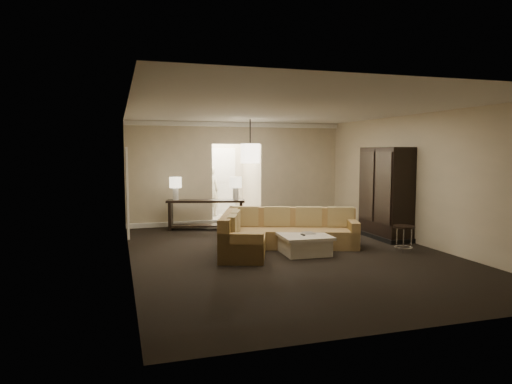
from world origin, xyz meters
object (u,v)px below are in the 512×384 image
object	(u,v)px
console_table	(206,212)
drink_table	(404,233)
sectional_sofa	(276,234)
person	(210,188)
armoire	(385,195)
coffee_table	(304,244)

from	to	relation	value
console_table	drink_table	distance (m)	4.96
sectional_sofa	person	size ratio (longest dim) A/B	1.90
drink_table	armoire	bearing A→B (deg)	71.97
sectional_sofa	coffee_table	distance (m)	0.67
armoire	console_table	bearing A→B (deg)	147.68
sectional_sofa	coffee_table	xyz separation A→B (m)	(0.39, -0.52, -0.13)
console_table	drink_table	bearing A→B (deg)	-33.77
console_table	person	xyz separation A→B (m)	(0.59, 2.40, 0.40)
drink_table	coffee_table	bearing A→B (deg)	167.53
drink_table	console_table	bearing A→B (deg)	131.38
armoire	person	distance (m)	5.70
armoire	person	bearing A→B (deg)	123.43
armoire	person	size ratio (longest dim) A/B	1.22
sectional_sofa	person	distance (m)	5.21
coffee_table	armoire	distance (m)	2.70
coffee_table	person	world-z (taller)	person
person	sectional_sofa	bearing A→B (deg)	90.03
coffee_table	person	distance (m)	5.78
console_table	person	size ratio (longest dim) A/B	1.18
console_table	person	distance (m)	2.50
sectional_sofa	drink_table	xyz separation A→B (m)	(2.35, -0.96, 0.05)
coffee_table	armoire	xyz separation A→B (m)	(2.40, 0.93, 0.81)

